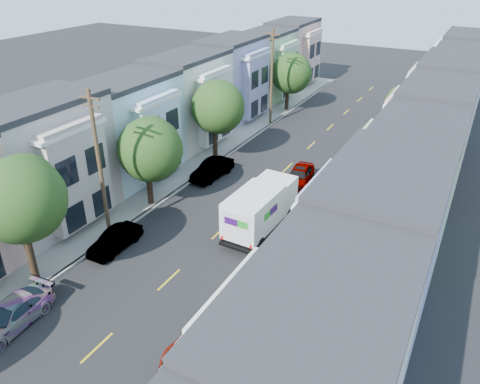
# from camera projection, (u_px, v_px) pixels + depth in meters

# --- Properties ---
(ground) EXTENTS (160.00, 160.00, 0.00)m
(ground) POSITION_uv_depth(u_px,v_px,m) (169.00, 280.00, 27.55)
(ground) COLOR black
(ground) RESTS_ON ground
(road_slab) EXTENTS (12.00, 70.00, 0.02)m
(road_slab) POSITION_uv_depth(u_px,v_px,m) (274.00, 181.00, 39.29)
(road_slab) COLOR black
(road_slab) RESTS_ON ground
(curb_left) EXTENTS (0.30, 70.00, 0.15)m
(curb_left) POSITION_uv_depth(u_px,v_px,m) (212.00, 166.00, 41.78)
(curb_left) COLOR gray
(curb_left) RESTS_ON ground
(curb_right) EXTENTS (0.30, 70.00, 0.15)m
(curb_right) POSITION_uv_depth(u_px,v_px,m) (344.00, 196.00, 36.75)
(curb_right) COLOR gray
(curb_right) RESTS_ON ground
(sidewalk_left) EXTENTS (2.60, 70.00, 0.15)m
(sidewalk_left) POSITION_uv_depth(u_px,v_px,m) (200.00, 163.00, 42.32)
(sidewalk_left) COLOR gray
(sidewalk_left) RESTS_ON ground
(sidewalk_right) EXTENTS (2.60, 70.00, 0.15)m
(sidewalk_right) POSITION_uv_depth(u_px,v_px,m) (360.00, 200.00, 36.21)
(sidewalk_right) COLOR gray
(sidewalk_right) RESTS_ON ground
(centerline) EXTENTS (0.12, 70.00, 0.01)m
(centerline) POSITION_uv_depth(u_px,v_px,m) (274.00, 181.00, 39.30)
(centerline) COLOR gold
(centerline) RESTS_ON ground
(townhouse_row_left) EXTENTS (5.00, 70.00, 8.50)m
(townhouse_row_left) POSITION_uv_depth(u_px,v_px,m) (166.00, 156.00, 43.93)
(townhouse_row_left) COLOR #A8D39E
(townhouse_row_left) RESTS_ON ground
(townhouse_row_right) EXTENTS (5.00, 70.00, 8.50)m
(townhouse_row_right) POSITION_uv_depth(u_px,v_px,m) (411.00, 212.00, 34.67)
(townhouse_row_right) COLOR #A8D39E
(townhouse_row_right) RESTS_ON ground
(tree_b) EXTENTS (4.70, 4.70, 8.00)m
(tree_b) POSITION_uv_depth(u_px,v_px,m) (20.00, 200.00, 24.54)
(tree_b) COLOR black
(tree_b) RESTS_ON ground
(tree_c) EXTENTS (4.70, 4.70, 6.92)m
(tree_c) POSITION_uv_depth(u_px,v_px,m) (149.00, 150.00, 33.47)
(tree_c) COLOR black
(tree_c) RESTS_ON ground
(tree_d) EXTENTS (4.70, 4.70, 7.42)m
(tree_d) POSITION_uv_depth(u_px,v_px,m) (217.00, 107.00, 40.78)
(tree_d) COLOR black
(tree_d) RESTS_ON ground
(tree_e) EXTENTS (4.70, 4.70, 6.84)m
(tree_e) POSITION_uv_depth(u_px,v_px,m) (291.00, 73.00, 54.24)
(tree_e) COLOR black
(tree_e) RESTS_ON ground
(tree_far_r) EXTENTS (2.83, 2.83, 5.51)m
(tree_far_r) POSITION_uv_depth(u_px,v_px,m) (398.00, 103.00, 45.37)
(tree_far_r) COLOR black
(tree_far_r) RESTS_ON ground
(utility_pole_near) EXTENTS (1.60, 0.26, 10.00)m
(utility_pole_near) POSITION_uv_depth(u_px,v_px,m) (100.00, 167.00, 29.35)
(utility_pole_near) COLOR #42301E
(utility_pole_near) RESTS_ON ground
(utility_pole_far) EXTENTS (1.60, 0.26, 10.00)m
(utility_pole_far) POSITION_uv_depth(u_px,v_px,m) (272.00, 78.00, 49.72)
(utility_pole_far) COLOR #42301E
(utility_pole_far) RESTS_ON ground
(fedex_truck) EXTENTS (2.56, 6.66, 3.19)m
(fedex_truck) POSITION_uv_depth(u_px,v_px,m) (260.00, 207.00, 31.66)
(fedex_truck) COLOR silver
(fedex_truck) RESTS_ON ground
(lead_sedan) EXTENTS (2.32, 4.88, 1.53)m
(lead_sedan) POSITION_uv_depth(u_px,v_px,m) (299.00, 176.00, 38.40)
(lead_sedan) COLOR black
(lead_sedan) RESTS_ON ground
(parked_left_b) EXTENTS (2.26, 4.79, 1.40)m
(parked_left_b) POSITION_uv_depth(u_px,v_px,m) (11.00, 315.00, 23.88)
(parked_left_b) COLOR #111039
(parked_left_b) RESTS_ON ground
(parked_left_c) EXTENTS (1.40, 3.96, 1.32)m
(parked_left_c) POSITION_uv_depth(u_px,v_px,m) (115.00, 240.00, 30.08)
(parked_left_c) COLOR #BABCBE
(parked_left_c) RESTS_ON ground
(parked_left_d) EXTENTS (1.91, 4.58, 1.49)m
(parked_left_d) POSITION_uv_depth(u_px,v_px,m) (212.00, 169.00, 39.54)
(parked_left_d) COLOR #3F050E
(parked_left_d) RESTS_ON ground
(parked_right_b) EXTENTS (2.75, 5.49, 1.49)m
(parked_right_b) POSITION_uv_depth(u_px,v_px,m) (208.00, 339.00, 22.35)
(parked_right_b) COLOR white
(parked_right_b) RESTS_ON ground
(parked_right_c) EXTENTS (2.77, 5.41, 1.46)m
(parked_right_c) POSITION_uv_depth(u_px,v_px,m) (345.00, 168.00, 39.90)
(parked_right_c) COLOR black
(parked_right_c) RESTS_ON ground
(parked_right_d) EXTENTS (1.71, 4.31, 1.41)m
(parked_right_d) POSITION_uv_depth(u_px,v_px,m) (370.00, 137.00, 46.55)
(parked_right_d) COLOR black
(parked_right_d) RESTS_ON ground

